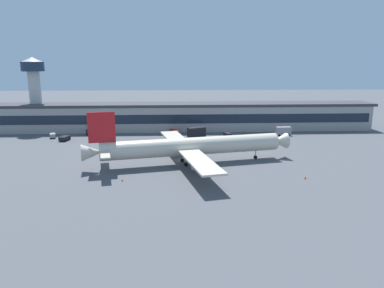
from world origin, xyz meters
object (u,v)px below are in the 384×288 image
Objects in this scene: airliner at (190,147)px; crew_van at (93,132)px; baggage_tug at (53,135)px; traffic_cone_1 at (122,180)px; control_tower at (34,85)px; pushback_tractor at (64,138)px; belt_loader at (175,132)px; catering_truck at (196,132)px; follow_me_car at (228,135)px; traffic_cone_0 at (305,178)px; stair_truck at (284,131)px.

airliner reaches higher than crew_van.
baggage_tug reaches higher than traffic_cone_1.
pushback_tractor is at bearing -52.11° from control_tower.
traffic_cone_1 is (-13.28, -58.98, -0.84)m from belt_loader.
traffic_cone_1 is at bearing -112.63° from catering_truck.
crew_van is 15.46m from baggage_tug.
pushback_tractor is 57.34m from traffic_cone_1.
crew_van is at bearing -27.46° from control_tower.
catering_truck is at bearing -36.27° from belt_loader.
traffic_cone_1 is (-34.62, -52.68, -0.78)m from follow_me_car.
traffic_cone_0 is at bearing -41.72° from crew_van.
airliner is 37.88m from catering_truck.
stair_truck is 1.53× the size of baggage_tug.
airliner is 44.28m from belt_loader.
airliner is at bearing 40.56° from traffic_cone_1.
baggage_tug is (-48.53, -4.21, -0.07)m from belt_loader.
crew_van is 89.86m from traffic_cone_0.
airliner reaches higher than stair_truck.
traffic_cone_0 is at bearing -34.08° from baggage_tug.
baggage_tug is 0.85× the size of follow_me_car.
crew_van is at bearing 138.28° from traffic_cone_0.
crew_van is (-38.09, 44.07, -3.75)m from airliner.
control_tower is 65.28m from belt_loader.
belt_loader is 1.40× the size of follow_me_car.
traffic_cone_1 is (29.04, -49.43, -0.74)m from pushback_tractor.
crew_van is 0.73× the size of catering_truck.
traffic_cone_0 reaches higher than traffic_cone_1.
airliner is at bearing -36.33° from pushback_tractor.
crew_van is 42.89m from catering_truck.
control_tower is 74.65m from catering_truck.
traffic_cone_0 is at bearing -33.48° from pushback_tractor.
crew_van is 8.94× the size of traffic_cone_1.
traffic_cone_0 is 46.63m from traffic_cone_1.
baggage_tug is at bearing 139.33° from pushback_tractor.
crew_van is 55.44m from follow_me_car.
crew_van reaches higher than traffic_cone_0.
crew_van is 1.17× the size of follow_me_car.
follow_me_car is at bearing -16.45° from belt_loader.
crew_van is at bearing 173.27° from follow_me_car.
stair_truck is 0.93× the size of belt_loader.
airliner is 88.65m from control_tower.
belt_loader is at bearing 143.73° from catering_truck.
belt_loader is (33.71, -0.20, -0.31)m from crew_van.
crew_van is 7.43× the size of traffic_cone_0.
catering_truck reaches higher than traffic_cone_0.
belt_loader is 8.94× the size of traffic_cone_0.
crew_van reaches higher than traffic_cone_1.
belt_loader is at bearing -0.34° from crew_van.
pushback_tractor reaches higher than traffic_cone_1.
stair_truck is at bearing -4.45° from belt_loader.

